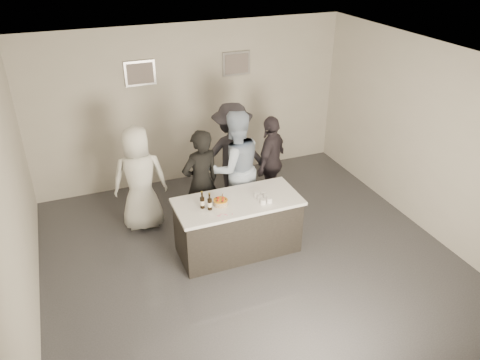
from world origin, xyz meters
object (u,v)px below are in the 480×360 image
Objects in this scene: person_guest_left at (140,179)px; person_guest_back at (232,155)px; person_guest_right at (271,161)px; beer_bottle_b at (210,202)px; beer_bottle_a at (202,200)px; cake at (221,203)px; bar_counter at (238,226)px; person_main_black at (201,183)px; person_main_blue at (235,168)px.

person_guest_left is 1.68m from person_guest_back.
person_guest_right is 0.89× the size of person_guest_back.
beer_bottle_a is at bearing 136.90° from beer_bottle_b.
cake is at bearing -3.62° from beer_bottle_a.
person_main_black is (-0.34, 0.72, 0.44)m from bar_counter.
person_guest_right is at bearing 168.18° from person_guest_back.
person_guest_right is (0.78, 0.26, -0.14)m from person_main_blue.
beer_bottle_a is 1.00× the size of beer_bottle_b.
person_guest_left is at bearing -17.88° from person_main_blue.
beer_bottle_a is at bearing 176.38° from cake.
beer_bottle_b is at bearing 74.33° from person_guest_back.
person_guest_back reaches higher than person_guest_right.
person_main_blue is 1.11× the size of person_guest_left.
person_main_black reaches higher than person_guest_right.
person_guest_right reaches higher than beer_bottle_a.
person_main_blue reaches higher than person_main_black.
person_main_blue is (0.83, 0.86, -0.05)m from beer_bottle_a.
cake is at bearing 18.75° from beer_bottle_b.
bar_counter is 0.99× the size of person_guest_back.
person_main_black is 1.45m from person_guest_right.
bar_counter is at bearing 142.92° from person_guest_left.
beer_bottle_a is at bearing -179.17° from bar_counter.
person_main_blue is (0.62, 0.14, 0.09)m from person_main_black.
bar_counter is 0.95× the size of person_main_blue.
person_main_blue is (0.74, 0.94, -0.05)m from beer_bottle_b.
person_main_blue is 0.60m from person_guest_back.
person_guest_left is at bearing 119.89° from beer_bottle_b.
person_guest_back is (0.91, 1.51, -0.09)m from beer_bottle_b.
person_main_blue reaches higher than cake.
bar_counter is 1.11× the size of person_guest_right.
bar_counter is at bearing 5.17° from cake.
person_main_black is 1.07× the size of person_guest_right.
person_main_blue is 1.17× the size of person_guest_right.
cake is 0.81× the size of beer_bottle_b.
beer_bottle_b reaches higher than bar_counter.
cake is at bearing -174.83° from bar_counter.
beer_bottle_b is (0.09, -0.08, 0.00)m from beer_bottle_a.
person_main_blue is at bearing 88.75° from person_guest_back.
person_guest_right reaches higher than beer_bottle_b.
person_guest_left is at bearing -45.26° from person_guest_right.
person_guest_left is at bearing 118.49° from beer_bottle_a.
beer_bottle_a reaches higher than bar_counter.
person_guest_back is (1.00, 1.43, -0.09)m from beer_bottle_a.
cake is at bearing -1.97° from person_guest_right.
cake is 0.81× the size of beer_bottle_a.
beer_bottle_b is at bearing -169.23° from bar_counter.
person_main_black is (-0.07, 0.74, -0.04)m from cake.
person_guest_back reaches higher than person_main_black.
person_guest_left is 0.94× the size of person_guest_back.
cake is 1.56m from person_guest_left.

